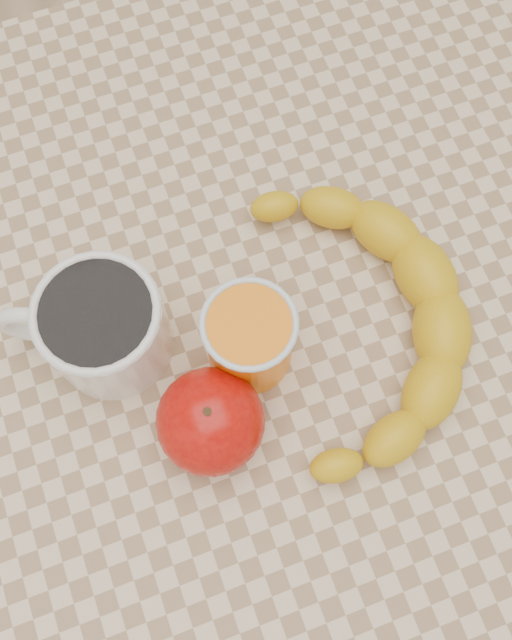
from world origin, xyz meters
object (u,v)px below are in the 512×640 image
object	(u,v)px
coffee_mug	(101,327)
apple	(211,421)
table	(256,353)
orange_juice_glass	(250,339)
banana	(361,324)

from	to	relation	value
coffee_mug	apple	distance (m)	0.12
table	coffee_mug	xyz separation A→B (m)	(-0.12, 0.03, 0.13)
orange_juice_glass	banana	size ratio (longest dim) A/B	0.24
coffee_mug	banana	distance (m)	0.22
coffee_mug	orange_juice_glass	world-z (taller)	orange_juice_glass
table	orange_juice_glass	size ratio (longest dim) A/B	8.98
table	apple	bearing A→B (deg)	-131.90
table	coffee_mug	bearing A→B (deg)	166.29
table	apple	world-z (taller)	apple
coffee_mug	apple	xyz separation A→B (m)	(0.06, -0.10, -0.01)
table	orange_juice_glass	distance (m)	0.13
banana	coffee_mug	bearing A→B (deg)	-179.18
banana	apple	bearing A→B (deg)	-147.27
banana	orange_juice_glass	bearing A→B (deg)	-169.84
orange_juice_glass	apple	xyz separation A→B (m)	(-0.05, -0.05, -0.01)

